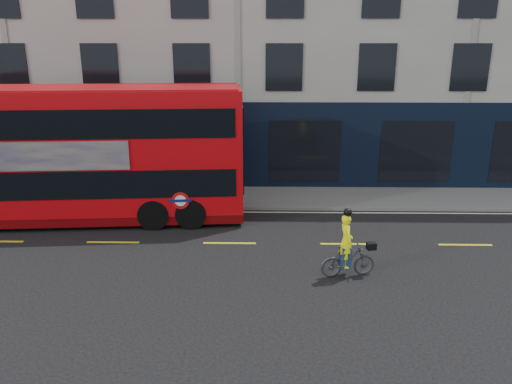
{
  "coord_description": "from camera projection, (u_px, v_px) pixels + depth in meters",
  "views": [
    {
      "loc": [
        1.2,
        -14.22,
        6.67
      ],
      "look_at": [
        0.91,
        1.35,
        1.88
      ],
      "focal_mm": 35.0,
      "sensor_mm": 36.0,
      "label": 1
    }
  ],
  "objects": [
    {
      "name": "kerb",
      "position": [
        235.0,
        208.0,
        20.33
      ],
      "size": [
        60.0,
        0.12,
        0.13
      ],
      "primitive_type": "cube",
      "color": "slate",
      "rests_on": "ground"
    },
    {
      "name": "ground",
      "position": [
        226.0,
        262.0,
        15.57
      ],
      "size": [
        120.0,
        120.0,
        0.0
      ],
      "primitive_type": "plane",
      "color": "black",
      "rests_on": "ground"
    },
    {
      "name": "road_edge_line",
      "position": [
        235.0,
        212.0,
        20.06
      ],
      "size": [
        58.0,
        0.1,
        0.01
      ],
      "primitive_type": "cube",
      "color": "silver",
      "rests_on": "ground"
    },
    {
      "name": "building_terrace",
      "position": [
        243.0,
        22.0,
        25.74
      ],
      "size": [
        50.0,
        10.07,
        15.0
      ],
      "color": "#B1AFA7",
      "rests_on": "ground"
    },
    {
      "name": "bus",
      "position": [
        76.0,
        154.0,
        18.55
      ],
      "size": [
        12.66,
        3.86,
        5.03
      ],
      "rotation": [
        0.0,
        0.0,
        0.08
      ],
      "color": "red",
      "rests_on": "ground"
    },
    {
      "name": "pavement",
      "position": [
        237.0,
        197.0,
        21.77
      ],
      "size": [
        60.0,
        3.0,
        0.12
      ],
      "primitive_type": "cube",
      "color": "slate",
      "rests_on": "ground"
    },
    {
      "name": "lane_dashes",
      "position": [
        229.0,
        243.0,
        17.01
      ],
      "size": [
        58.0,
        0.12,
        0.01
      ],
      "primitive_type": null,
      "color": "yellow",
      "rests_on": "ground"
    },
    {
      "name": "cyclist",
      "position": [
        348.0,
        254.0,
        14.46
      ],
      "size": [
        1.69,
        0.74,
        2.1
      ],
      "rotation": [
        0.0,
        0.0,
        0.18
      ],
      "color": "#424447",
      "rests_on": "ground"
    }
  ]
}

